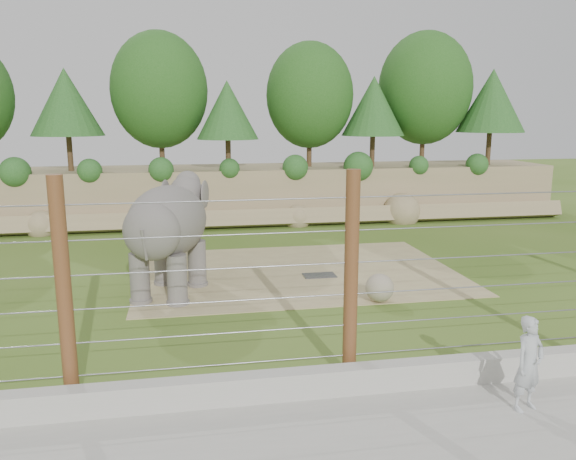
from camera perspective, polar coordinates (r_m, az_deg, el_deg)
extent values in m
plane|color=#42641B|center=(15.15, 1.36, -7.44)|extent=(90.00, 90.00, 0.00)
cube|color=#8F7F5A|center=(27.43, -4.10, 3.81)|extent=(30.00, 4.00, 2.50)
cube|color=#8F7F5A|center=(25.32, -3.51, 1.10)|extent=(30.00, 1.37, 1.07)
cylinder|color=#3F2B19|center=(27.07, -21.27, 7.29)|extent=(0.24, 0.24, 1.58)
sphere|color=#174813|center=(27.02, -21.61, 11.81)|extent=(3.60, 3.60, 3.60)
cylinder|color=#3F2B19|center=(27.09, -12.70, 8.16)|extent=(0.24, 0.24, 1.92)
sphere|color=#174813|center=(27.08, -12.95, 13.69)|extent=(4.40, 4.40, 4.40)
cylinder|color=#3F2B19|center=(25.96, -6.09, 7.66)|extent=(0.24, 0.24, 1.40)
sphere|color=#174813|center=(25.90, -6.18, 11.86)|extent=(3.20, 3.20, 3.20)
cylinder|color=#3F2B19|center=(27.51, 2.17, 8.37)|extent=(0.24, 0.24, 1.82)
sphere|color=#174813|center=(27.49, 2.21, 13.52)|extent=(4.16, 4.16, 4.16)
cylinder|color=#3F2B19|center=(27.75, 8.55, 7.95)|extent=(0.24, 0.24, 1.50)
sphere|color=#174813|center=(27.70, 8.68, 12.17)|extent=(3.44, 3.44, 3.44)
cylinder|color=#3F2B19|center=(29.75, 13.49, 8.51)|extent=(0.24, 0.24, 2.03)
sphere|color=#174813|center=(29.75, 13.74, 13.81)|extent=(4.64, 4.64, 4.64)
cylinder|color=#3F2B19|center=(30.04, 19.69, 7.81)|extent=(0.24, 0.24, 1.64)
sphere|color=#174813|center=(30.00, 19.99, 12.06)|extent=(3.76, 3.76, 3.76)
cube|color=tan|center=(18.05, 1.00, -4.27)|extent=(10.00, 7.00, 0.02)
cube|color=#262628|center=(17.60, 3.22, -4.62)|extent=(1.00, 0.60, 0.03)
sphere|color=gray|center=(15.29, 9.28, -5.82)|extent=(0.77, 0.77, 0.77)
cube|color=#ADACA2|center=(10.58, 7.00, -14.79)|extent=(26.00, 0.35, 0.50)
cube|color=#ADACA2|center=(9.06, 10.96, -21.59)|extent=(26.00, 4.00, 0.01)
cylinder|color=brown|center=(10.19, -21.80, -6.00)|extent=(0.26, 0.26, 4.00)
cylinder|color=brown|center=(10.38, 6.42, -4.90)|extent=(0.26, 0.26, 4.00)
cylinder|color=gray|center=(10.90, 6.24, -12.48)|extent=(20.00, 0.02, 0.02)
cylinder|color=gray|center=(10.67, 6.31, -9.54)|extent=(20.00, 0.02, 0.02)
cylinder|color=gray|center=(10.47, 6.38, -6.47)|extent=(20.00, 0.02, 0.02)
cylinder|color=gray|center=(10.30, 6.46, -3.30)|extent=(20.00, 0.02, 0.02)
cylinder|color=gray|center=(10.17, 6.53, -0.03)|extent=(20.00, 0.02, 0.02)
cylinder|color=gray|center=(10.06, 6.61, 3.32)|extent=(20.00, 0.02, 0.02)
imported|color=silver|center=(10.50, 23.27, -12.37)|extent=(0.70, 0.57, 1.65)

